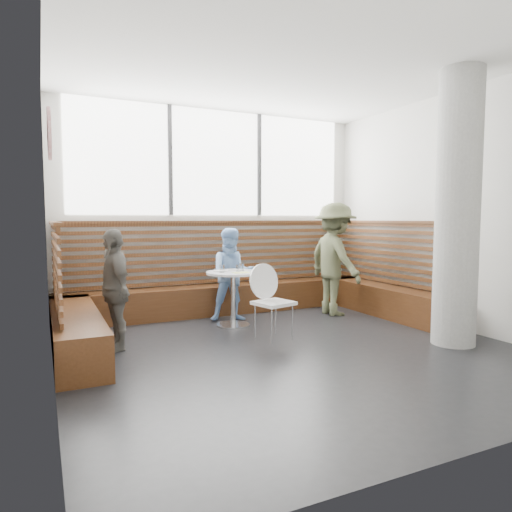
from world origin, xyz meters
name	(u,v)px	position (x,y,z in m)	size (l,w,h in m)	color
room	(294,209)	(0.00, 0.00, 1.60)	(5.00, 5.00, 3.20)	silver
booth	(234,292)	(0.00, 1.77, 0.41)	(5.00, 2.50, 1.44)	#3C210F
concrete_column	(458,210)	(1.85, -0.60, 1.60)	(0.50, 0.50, 3.20)	gray
wall_art	(49,134)	(-2.46, 0.40, 2.30)	(0.50, 0.50, 0.03)	white
cafe_table	(233,287)	(-0.18, 1.37, 0.54)	(0.74, 0.74, 0.76)	silver
cafe_chair	(271,295)	(0.00, 0.56, 0.55)	(0.45, 0.44, 0.93)	white
adult_man	(335,259)	(1.54, 1.41, 0.87)	(1.12, 0.65, 1.74)	#515639
child_back	(232,275)	(-0.06, 1.68, 0.68)	(0.66, 0.51, 1.36)	#85B0E7
child_left	(114,289)	(-1.83, 0.90, 0.69)	(0.81, 0.34, 1.38)	#5B5953
plate_near	(221,271)	(-0.32, 1.48, 0.77)	(0.21, 0.21, 0.01)	white
plate_far	(232,270)	(-0.12, 1.54, 0.77)	(0.21, 0.21, 0.02)	white
glass_left	(222,269)	(-0.35, 1.35, 0.81)	(0.07, 0.07, 0.11)	white
glass_mid	(238,268)	(-0.13, 1.30, 0.81)	(0.06, 0.06, 0.10)	white
glass_right	(242,267)	(-0.02, 1.44, 0.81)	(0.06, 0.06, 0.10)	white
menu_card	(241,273)	(-0.12, 1.21, 0.76)	(0.22, 0.15, 0.00)	#A5C64C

